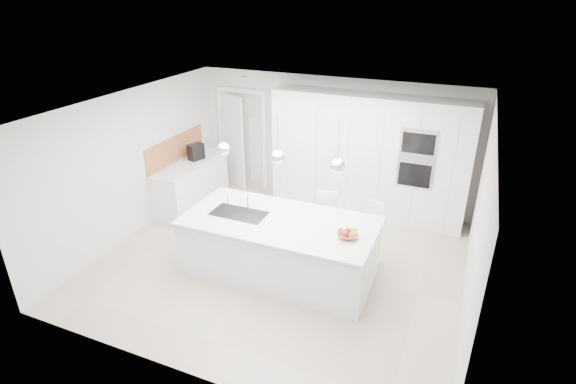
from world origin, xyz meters
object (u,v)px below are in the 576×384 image
at_px(bar_stool_left, 324,225).
at_px(bar_stool_right, 373,234).
at_px(espresso_machine, 196,152).
at_px(fruit_bowl, 347,235).
at_px(island_base, 279,249).

bearing_deg(bar_stool_left, bar_stool_right, -10.93).
bearing_deg(espresso_machine, bar_stool_right, 6.29).
bearing_deg(bar_stool_left, fruit_bowl, -71.01).
xyz_separation_m(espresso_machine, bar_stool_left, (2.97, -0.92, -0.53)).
height_order(island_base, bar_stool_right, bar_stool_right).
height_order(fruit_bowl, bar_stool_left, bar_stool_left).
relative_size(island_base, espresso_machine, 8.86).
distance_m(fruit_bowl, bar_stool_right, 1.04).
distance_m(espresso_machine, bar_stool_left, 3.15).
relative_size(fruit_bowl, espresso_machine, 0.90).
height_order(espresso_machine, bar_stool_left, espresso_machine).
relative_size(island_base, fruit_bowl, 9.82).
bearing_deg(bar_stool_right, fruit_bowl, -87.39).
bearing_deg(bar_stool_left, island_base, -135.49).
xyz_separation_m(fruit_bowl, bar_stool_left, (-0.61, 0.85, -0.41)).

